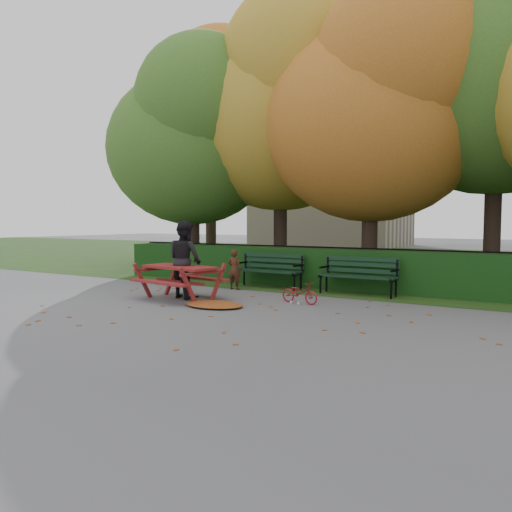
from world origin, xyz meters
The scene contains 17 objects.
ground centered at (0.00, 0.00, 0.00)m, with size 90.00×90.00×0.00m, color slate.
grass_strip centered at (0.00, 14.00, 0.01)m, with size 90.00×90.00×0.00m, color #1A3A13.
building_left centered at (-9.00, 26.00, 7.50)m, with size 10.00×7.00×15.00m, color #BBA893.
hedge centered at (0.00, 4.50, 0.50)m, with size 13.00×0.90×1.00m, color black.
iron_fence centered at (0.00, 5.30, 0.54)m, with size 14.00×0.04×1.02m.
tree_a centered at (-5.19, 5.58, 4.52)m, with size 5.88×5.60×7.48m.
tree_b centered at (-2.44, 6.75, 5.40)m, with size 6.72×6.40×8.79m.
tree_c centered at (0.83, 5.96, 4.82)m, with size 6.30×6.00×8.00m.
tree_f centered at (-7.13, 9.24, 5.69)m, with size 6.93×6.60×9.19m.
bench_left centered at (-1.30, 3.70, 0.52)m, with size 1.80×0.57×0.88m.
bench_right centered at (1.10, 3.70, 0.52)m, with size 1.80×0.57×0.88m.
picnic_table centered at (-2.04, 1.00, 0.58)m, with size 1.92×1.64×0.84m.
leaf_pile centered at (-0.84, 0.61, 0.04)m, with size 1.28×0.89×0.09m, color maroon.
leaf_scatter centered at (0.00, 0.30, 0.01)m, with size 9.00×5.70×0.01m, color maroon, non-canonical shape.
child centered at (-1.89, 2.93, 0.51)m, with size 0.37×0.24×1.02m, color #412215.
adult centered at (-2.06, 1.20, 0.87)m, with size 0.84×0.66×1.74m, color black.
bicycle centered at (0.48, 1.85, 0.23)m, with size 0.30×0.87×0.46m, color maroon.
Camera 1 is at (5.10, -7.45, 1.72)m, focal length 35.00 mm.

